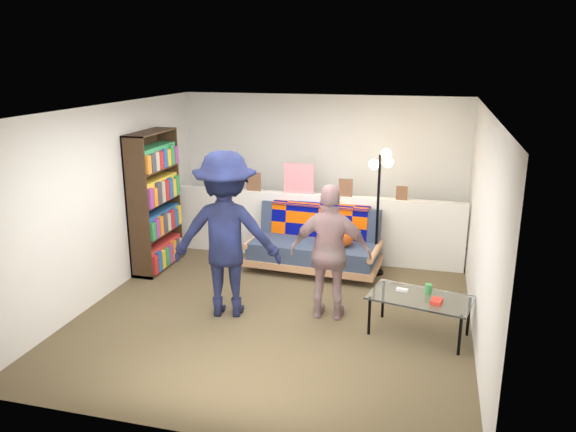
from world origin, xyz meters
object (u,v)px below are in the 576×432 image
object	(u,v)px
bookshelf	(155,206)
coffee_table	(421,299)
floor_lamp	(381,187)
person_right	(331,253)
futon_sofa	(316,245)
person_left	(226,235)

from	to	relation	value
bookshelf	coffee_table	world-z (taller)	bookshelf
floor_lamp	bookshelf	bearing A→B (deg)	-169.55
floor_lamp	person_right	world-z (taller)	floor_lamp
futon_sofa	coffee_table	xyz separation A→B (m)	(1.51, -1.65, 0.05)
person_left	person_right	size ratio (longest dim) A/B	1.22
futon_sofa	bookshelf	size ratio (longest dim) A/B	0.97
floor_lamp	person_left	xyz separation A→B (m)	(-1.59, -1.73, -0.27)
futon_sofa	person_left	world-z (taller)	person_left
coffee_table	bookshelf	bearing A→B (deg)	162.71
futon_sofa	bookshelf	xyz separation A→B (m)	(-2.24, -0.48, 0.55)
person_left	person_right	xyz separation A→B (m)	(1.19, 0.18, -0.18)
person_left	coffee_table	bearing A→B (deg)	168.08
coffee_table	person_left	distance (m)	2.30
coffee_table	person_right	xyz separation A→B (m)	(-1.04, 0.20, 0.37)
bookshelf	person_left	distance (m)	1.91
coffee_table	floor_lamp	distance (m)	2.03
futon_sofa	coffee_table	bearing A→B (deg)	-47.50
futon_sofa	person_left	xyz separation A→B (m)	(-0.72, -1.64, 0.60)
bookshelf	person_right	distance (m)	2.89
bookshelf	person_right	bearing A→B (deg)	-19.70
person_left	person_right	world-z (taller)	person_left
futon_sofa	person_left	distance (m)	1.89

